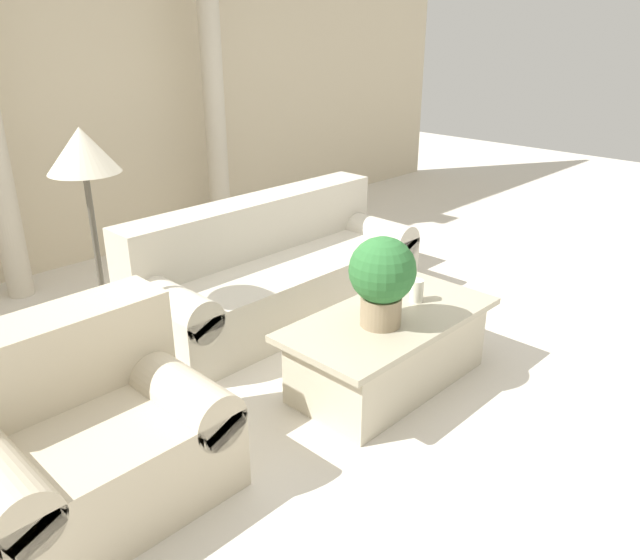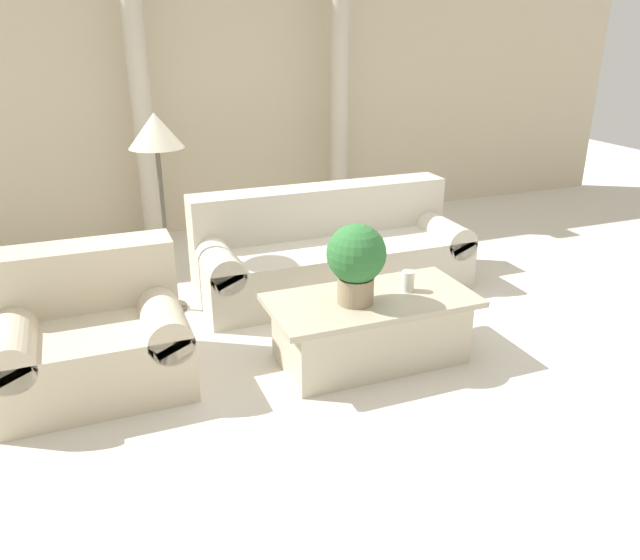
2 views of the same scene
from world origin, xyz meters
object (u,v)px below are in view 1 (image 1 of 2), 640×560
at_px(sofa_long, 276,270).
at_px(coffee_table, 389,349).
at_px(potted_plant, 382,276).
at_px(floor_lamp, 84,164).
at_px(loveseat, 82,433).

distance_m(sofa_long, coffee_table, 1.31).
distance_m(potted_plant, floor_lamp, 1.79).
xyz_separation_m(loveseat, coffee_table, (1.77, -0.40, -0.11)).
bearing_deg(sofa_long, potted_plant, -105.42).
bearing_deg(loveseat, coffee_table, -12.69).
relative_size(loveseat, potted_plant, 2.14).
bearing_deg(coffee_table, floor_lamp, 130.64).
relative_size(coffee_table, floor_lamp, 0.89).
bearing_deg(potted_plant, loveseat, 165.34).
distance_m(sofa_long, potted_plant, 1.43).
distance_m(sofa_long, floor_lamp, 1.71).
xyz_separation_m(potted_plant, floor_lamp, (-1.01, 1.36, 0.59)).
distance_m(coffee_table, floor_lamp, 2.08).
xyz_separation_m(coffee_table, potted_plant, (-0.13, -0.03, 0.53)).
relative_size(loveseat, coffee_table, 0.82).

